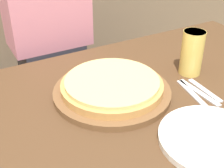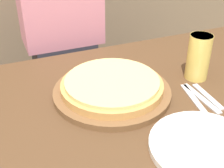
{
  "view_description": "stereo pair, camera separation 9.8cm",
  "coord_description": "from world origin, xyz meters",
  "px_view_note": "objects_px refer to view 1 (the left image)",
  "views": [
    {
      "loc": [
        -0.42,
        -0.67,
        1.29
      ],
      "look_at": [
        -0.01,
        0.07,
        0.78
      ],
      "focal_mm": 50.0,
      "sensor_mm": 36.0,
      "label": 1
    },
    {
      "loc": [
        -0.33,
        -0.71,
        1.29
      ],
      "look_at": [
        -0.01,
        0.07,
        0.78
      ],
      "focal_mm": 50.0,
      "sensor_mm": 36.0,
      "label": 2
    }
  ],
  "objects_px": {
    "spoon": "(205,90)",
    "fork": "(193,94)",
    "diner_person": "(51,54)",
    "dinner_plate": "(212,139)",
    "beer_glass": "(192,51)",
    "dinner_knife": "(199,92)",
    "pizza_on_board": "(112,88)"
  },
  "relations": [
    {
      "from": "dinner_plate",
      "to": "fork",
      "type": "xyz_separation_m",
      "value": [
        0.11,
        0.19,
        -0.01
      ]
    },
    {
      "from": "diner_person",
      "to": "fork",
      "type": "bearing_deg",
      "value": -68.82
    },
    {
      "from": "beer_glass",
      "to": "fork",
      "type": "distance_m",
      "value": 0.17
    },
    {
      "from": "dinner_knife",
      "to": "diner_person",
      "type": "height_order",
      "value": "diner_person"
    },
    {
      "from": "dinner_plate",
      "to": "spoon",
      "type": "bearing_deg",
      "value": 50.67
    },
    {
      "from": "beer_glass",
      "to": "pizza_on_board",
      "type": "bearing_deg",
      "value": 178.43
    },
    {
      "from": "spoon",
      "to": "diner_person",
      "type": "distance_m",
      "value": 0.72
    },
    {
      "from": "dinner_plate",
      "to": "diner_person",
      "type": "bearing_deg",
      "value": 99.75
    },
    {
      "from": "fork",
      "to": "dinner_knife",
      "type": "distance_m",
      "value": 0.02
    },
    {
      "from": "dinner_plate",
      "to": "fork",
      "type": "height_order",
      "value": "dinner_plate"
    },
    {
      "from": "dinner_knife",
      "to": "spoon",
      "type": "bearing_deg",
      "value": 0.0
    },
    {
      "from": "spoon",
      "to": "diner_person",
      "type": "height_order",
      "value": "diner_person"
    },
    {
      "from": "fork",
      "to": "spoon",
      "type": "xyz_separation_m",
      "value": [
        0.05,
        0.0,
        -0.0
      ]
    },
    {
      "from": "diner_person",
      "to": "pizza_on_board",
      "type": "bearing_deg",
      "value": -87.05
    },
    {
      "from": "pizza_on_board",
      "to": "spoon",
      "type": "height_order",
      "value": "pizza_on_board"
    },
    {
      "from": "dinner_knife",
      "to": "spoon",
      "type": "height_order",
      "value": "same"
    },
    {
      "from": "beer_glass",
      "to": "dinner_plate",
      "type": "distance_m",
      "value": 0.38
    },
    {
      "from": "spoon",
      "to": "diner_person",
      "type": "bearing_deg",
      "value": 114.88
    },
    {
      "from": "pizza_on_board",
      "to": "fork",
      "type": "xyz_separation_m",
      "value": [
        0.23,
        -0.13,
        -0.02
      ]
    },
    {
      "from": "fork",
      "to": "dinner_knife",
      "type": "relative_size",
      "value": 1.0
    },
    {
      "from": "beer_glass",
      "to": "diner_person",
      "type": "xyz_separation_m",
      "value": [
        -0.34,
        0.53,
        -0.16
      ]
    },
    {
      "from": "beer_glass",
      "to": "dinner_knife",
      "type": "height_order",
      "value": "beer_glass"
    },
    {
      "from": "spoon",
      "to": "dinner_knife",
      "type": "bearing_deg",
      "value": -180.0
    },
    {
      "from": "dinner_plate",
      "to": "dinner_knife",
      "type": "distance_m",
      "value": 0.23
    },
    {
      "from": "diner_person",
      "to": "dinner_plate",
      "type": "bearing_deg",
      "value": -80.25
    },
    {
      "from": "fork",
      "to": "dinner_knife",
      "type": "xyz_separation_m",
      "value": [
        0.02,
        0.0,
        0.0
      ]
    },
    {
      "from": "beer_glass",
      "to": "spoon",
      "type": "height_order",
      "value": "beer_glass"
    },
    {
      "from": "spoon",
      "to": "fork",
      "type": "bearing_deg",
      "value": -180.0
    },
    {
      "from": "dinner_plate",
      "to": "spoon",
      "type": "relative_size",
      "value": 1.83
    },
    {
      "from": "dinner_plate",
      "to": "diner_person",
      "type": "relative_size",
      "value": 0.21
    },
    {
      "from": "beer_glass",
      "to": "dinner_knife",
      "type": "distance_m",
      "value": 0.16
    },
    {
      "from": "dinner_knife",
      "to": "diner_person",
      "type": "relative_size",
      "value": 0.13
    }
  ]
}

